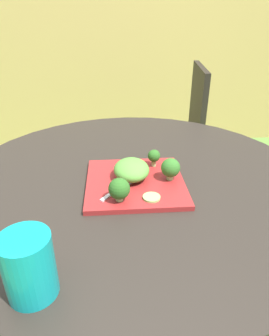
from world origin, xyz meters
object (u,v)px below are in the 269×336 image
Objects in this scene: salad_plate at (135,183)px; drinking_glass at (30,269)px; fork at (123,185)px; patio_chair at (177,130)px.

salad_plate is 0.41m from drinking_glass.
drinking_glass reaches higher than fork.
patio_chair is 3.26× the size of salad_plate.
fork is (-0.04, -0.03, 0.01)m from salad_plate.
patio_chair reaches higher than salad_plate.
salad_plate is at bearing 59.44° from drinking_glass.
drinking_glass is at bearing -112.33° from patio_chair.
salad_plate is at bearing -108.99° from patio_chair.
patio_chair reaches higher than fork.
patio_chair is 1.07m from fork.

